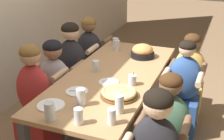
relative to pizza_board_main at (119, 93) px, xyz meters
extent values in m
cube|color=tan|center=(0.41, 0.22, -0.05)|extent=(2.04, 0.86, 0.04)
cube|color=#4C4C51|center=(1.37, -0.15, -0.45)|extent=(0.07, 0.07, 0.76)
cube|color=#4C4C51|center=(1.37, 0.59, -0.45)|extent=(0.07, 0.07, 0.76)
cylinder|color=brown|center=(0.00, 0.00, -0.02)|extent=(0.32, 0.32, 0.02)
torus|color=#DBB26B|center=(0.00, 0.00, 0.01)|extent=(0.30, 0.30, 0.03)
cylinder|color=#E5C675|center=(0.00, 0.00, 0.00)|extent=(0.26, 0.26, 0.03)
cylinder|color=#E5C166|center=(0.06, 0.03, 0.02)|extent=(0.02, 0.02, 0.01)
cylinder|color=#E5C166|center=(0.00, 0.08, 0.02)|extent=(0.02, 0.02, 0.01)
cylinder|color=#E5C166|center=(0.08, -0.01, 0.02)|extent=(0.02, 0.02, 0.01)
cylinder|color=#E5C166|center=(-0.08, -0.05, 0.02)|extent=(0.02, 0.02, 0.01)
cylinder|color=#E5C166|center=(0.05, 0.03, 0.02)|extent=(0.02, 0.02, 0.01)
cylinder|color=#E5C166|center=(0.04, -0.05, 0.02)|extent=(0.02, 0.02, 0.01)
cylinder|color=#E5C166|center=(-0.01, -0.02, 0.02)|extent=(0.02, 0.02, 0.01)
cylinder|color=black|center=(1.00, 0.08, 0.00)|extent=(0.27, 0.27, 0.06)
cylinder|color=black|center=(1.19, 0.08, 0.01)|extent=(0.12, 0.02, 0.02)
ellipsoid|color=#D68E4C|center=(1.00, 0.08, 0.06)|extent=(0.23, 0.23, 0.13)
cylinder|color=white|center=(-0.35, 0.45, -0.02)|extent=(0.22, 0.22, 0.01)
cube|color=#B7B7BC|center=(-0.35, 0.45, -0.01)|extent=(0.10, 0.14, 0.01)
cylinder|color=white|center=(-0.06, 0.37, -0.02)|extent=(0.20, 0.20, 0.01)
cube|color=#B7B7BC|center=(-0.06, 0.37, -0.01)|extent=(0.07, 0.13, 0.01)
cylinder|color=white|center=(0.22, 0.18, -0.02)|extent=(0.19, 0.19, 0.01)
cube|color=#B7B7BC|center=(0.22, 0.18, -0.01)|extent=(0.04, 0.13, 0.01)
cylinder|color=silver|center=(0.26, -0.03, 0.02)|extent=(0.08, 0.08, 0.10)
cylinder|color=#1EA8DB|center=(0.26, -0.03, 0.01)|extent=(0.07, 0.07, 0.07)
cylinder|color=black|center=(0.28, -0.03, 0.03)|extent=(0.01, 0.01, 0.12)
cylinder|color=silver|center=(-0.51, 0.13, 0.03)|extent=(0.07, 0.07, 0.13)
cylinder|color=silver|center=(-0.51, 0.13, 0.01)|extent=(0.06, 0.06, 0.07)
cylinder|color=silver|center=(-0.25, 0.23, 0.04)|extent=(0.08, 0.08, 0.14)
cylinder|color=silver|center=(0.43, 0.41, 0.03)|extent=(0.07, 0.07, 0.11)
cylinder|color=silver|center=(1.09, 0.42, 0.04)|extent=(0.06, 0.06, 0.13)
cylinder|color=silver|center=(-0.53, 0.35, 0.04)|extent=(0.08, 0.08, 0.14)
cylinder|color=black|center=(-0.53, 0.35, 0.02)|extent=(0.07, 0.07, 0.10)
cylinder|color=silver|center=(1.26, 0.51, 0.02)|extent=(0.08, 0.08, 0.10)
cylinder|color=black|center=(1.26, 0.51, -0.01)|extent=(0.07, 0.07, 0.05)
cylinder|color=silver|center=(-0.25, -0.09, 0.05)|extent=(0.07, 0.07, 0.15)
cylinder|color=silver|center=(-0.42, -0.10, 0.03)|extent=(0.06, 0.06, 0.12)
cylinder|color=black|center=(-0.42, -0.10, 0.01)|extent=(0.06, 0.06, 0.07)
cube|color=#232328|center=(1.26, 0.87, -0.61)|extent=(0.32, 0.34, 0.43)
ellipsoid|color=#232328|center=(1.26, 0.87, -0.14)|extent=(0.24, 0.36, 0.52)
sphere|color=brown|center=(1.26, 0.87, 0.21)|extent=(0.19, 0.19, 0.19)
ellipsoid|color=brown|center=(1.26, 0.87, 0.24)|extent=(0.20, 0.20, 0.13)
cylinder|color=brown|center=(1.47, 1.04, -0.04)|extent=(0.28, 0.06, 0.06)
cylinder|color=brown|center=(1.47, 0.70, -0.04)|extent=(0.28, 0.06, 0.06)
cube|color=gold|center=(1.25, -0.43, -0.61)|extent=(0.32, 0.34, 0.43)
ellipsoid|color=gold|center=(1.25, -0.43, -0.18)|extent=(0.24, 0.36, 0.45)
sphere|color=brown|center=(1.25, -0.43, 0.14)|extent=(0.18, 0.18, 0.18)
ellipsoid|color=#422814|center=(1.25, -0.43, 0.17)|extent=(0.19, 0.19, 0.13)
cylinder|color=brown|center=(1.04, -0.60, -0.09)|extent=(0.28, 0.06, 0.06)
cylinder|color=brown|center=(1.04, -0.26, -0.09)|extent=(0.28, 0.06, 0.06)
cube|color=#B22D2D|center=(0.00, 0.87, -0.61)|extent=(0.32, 0.34, 0.43)
ellipsoid|color=#B22D2D|center=(0.00, 0.87, -0.13)|extent=(0.24, 0.36, 0.54)
sphere|color=tan|center=(0.00, 0.87, 0.23)|extent=(0.19, 0.19, 0.19)
ellipsoid|color=brown|center=(0.00, 0.87, 0.26)|extent=(0.20, 0.20, 0.14)
cylinder|color=tan|center=(0.21, 1.04, -0.02)|extent=(0.28, 0.06, 0.06)
cylinder|color=tan|center=(0.21, 0.70, -0.02)|extent=(0.28, 0.06, 0.06)
cube|color=#99999E|center=(0.39, 0.87, -0.61)|extent=(0.32, 0.34, 0.43)
ellipsoid|color=#99999E|center=(0.39, 0.87, -0.17)|extent=(0.24, 0.36, 0.46)
sphere|color=#9E7051|center=(0.39, 0.87, 0.16)|extent=(0.20, 0.20, 0.20)
ellipsoid|color=black|center=(0.39, 0.87, 0.19)|extent=(0.20, 0.20, 0.14)
cylinder|color=#9E7051|center=(0.59, 1.04, -0.08)|extent=(0.28, 0.06, 0.06)
cylinder|color=#9E7051|center=(0.59, 0.70, -0.08)|extent=(0.28, 0.06, 0.06)
cube|color=#232328|center=(0.78, 0.87, -0.61)|extent=(0.32, 0.34, 0.43)
ellipsoid|color=#232328|center=(0.78, 0.87, -0.12)|extent=(0.24, 0.36, 0.55)
sphere|color=beige|center=(0.78, 0.87, 0.25)|extent=(0.20, 0.20, 0.20)
ellipsoid|color=black|center=(0.78, 0.87, 0.28)|extent=(0.20, 0.20, 0.14)
cylinder|color=beige|center=(0.98, 1.04, -0.01)|extent=(0.28, 0.06, 0.06)
cylinder|color=beige|center=(0.98, 0.70, -0.01)|extent=(0.28, 0.06, 0.06)
cube|color=#2D5193|center=(0.86, -0.43, -0.61)|extent=(0.32, 0.34, 0.43)
ellipsoid|color=#2D5193|center=(0.86, -0.43, -0.15)|extent=(0.24, 0.36, 0.50)
sphere|color=beige|center=(0.86, -0.43, 0.18)|extent=(0.17, 0.17, 0.17)
ellipsoid|color=black|center=(0.86, -0.43, 0.21)|extent=(0.17, 0.17, 0.12)
cylinder|color=beige|center=(0.66, -0.60, -0.05)|extent=(0.28, 0.06, 0.06)
cylinder|color=beige|center=(0.66, -0.26, -0.05)|extent=(0.28, 0.06, 0.06)
ellipsoid|color=#477556|center=(0.03, -0.43, -0.17)|extent=(0.24, 0.36, 0.46)
sphere|color=brown|center=(0.03, -0.43, 0.14)|extent=(0.19, 0.19, 0.19)
ellipsoid|color=#422814|center=(0.03, -0.43, 0.18)|extent=(0.19, 0.19, 0.13)
cylinder|color=brown|center=(-0.18, -0.60, -0.09)|extent=(0.28, 0.06, 0.06)
cylinder|color=brown|center=(-0.18, -0.26, -0.09)|extent=(0.28, 0.06, 0.06)
sphere|color=beige|center=(-0.42, -0.43, 0.20)|extent=(0.20, 0.20, 0.20)
ellipsoid|color=black|center=(-0.42, -0.43, 0.24)|extent=(0.21, 0.21, 0.14)
camera|label=1|loc=(-2.22, -0.80, 1.22)|focal=50.00mm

